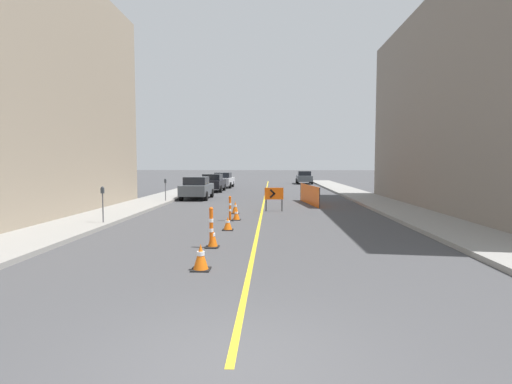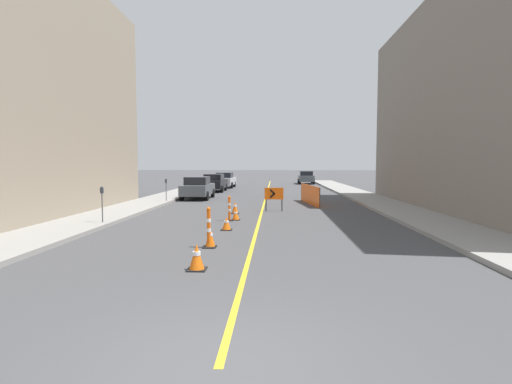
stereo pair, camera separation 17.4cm
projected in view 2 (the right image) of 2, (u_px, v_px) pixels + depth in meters
The scene contains 20 objects.
ground_plane at pixel (218, 369), 4.89m from camera, with size 300.00×300.00×0.00m, color #424244.
lane_stripe at pixel (266, 196), 30.92m from camera, with size 0.12×52.25×0.01m.
sidewalk_left at pixel (174, 195), 31.26m from camera, with size 2.69×52.25×0.16m.
sidewalk_right at pixel (361, 196), 30.57m from camera, with size 2.69×52.25×0.16m.
building_facade_right at pixel (489, 103), 20.34m from camera, with size 6.00×21.27×11.20m.
traffic_cone_nearest at pixel (197, 257), 9.45m from camera, with size 0.45×0.45×0.63m.
traffic_cone_second at pixel (210, 237), 12.03m from camera, with size 0.37×0.37×0.61m.
traffic_cone_third at pixel (226, 224), 15.12m from camera, with size 0.41×0.41×0.51m.
traffic_cone_fourth at pixel (236, 214), 17.83m from camera, with size 0.38×0.38×0.51m.
traffic_cone_fifth at pixel (235, 208), 20.09m from camera, with size 0.39×0.39×0.63m.
delineator_post_front at pixel (209, 230), 11.95m from camera, with size 0.36×0.36×1.23m.
delineator_post_rear at pixel (229, 210), 17.61m from camera, with size 0.33×0.33×1.10m.
arrow_barricade_primary at pixel (274, 195), 21.08m from camera, with size 1.00×0.12×1.25m.
safety_mesh_fence at pixel (310, 195), 24.80m from camera, with size 0.73×5.15×1.19m.
parked_car_curb_near at pixel (198, 188), 28.43m from camera, with size 1.93×4.30×1.59m.
parked_car_curb_mid at pixel (214, 183), 35.97m from camera, with size 1.95×4.35×1.59m.
parked_car_curb_far at pixel (225, 180), 41.87m from camera, with size 2.00×4.38×1.59m.
parked_car_opposite_side at pixel (306, 177), 49.74m from camera, with size 1.94×4.32×1.59m.
parking_meter_near_curb at pixel (166, 185), 25.47m from camera, with size 0.12×0.11×1.42m.
parking_meter_far_curb at pixel (102, 197), 16.04m from camera, with size 0.12×0.11×1.45m.
Camera 2 is at (0.69, -4.70, 2.52)m, focal length 28.00 mm.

